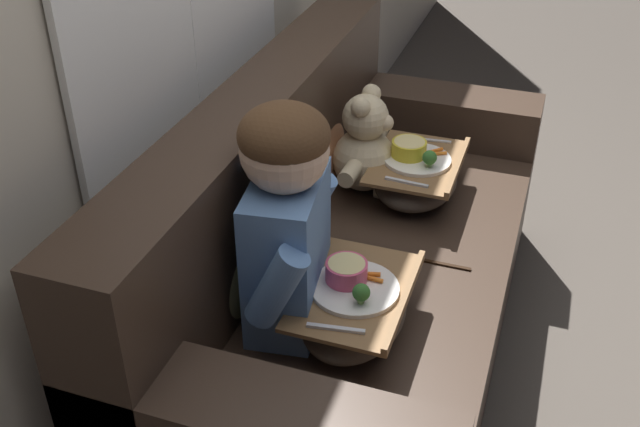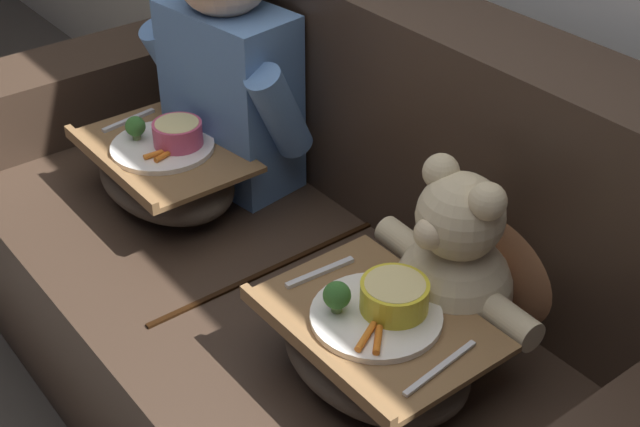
{
  "view_description": "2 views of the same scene",
  "coord_description": "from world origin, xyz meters",
  "px_view_note": "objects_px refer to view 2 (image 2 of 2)",
  "views": [
    {
      "loc": [
        -1.83,
        -0.49,
        1.81
      ],
      "look_at": [
        -0.14,
        0.1,
        0.64
      ],
      "focal_mm": 42.0,
      "sensor_mm": 36.0,
      "label": 1
    },
    {
      "loc": [
        1.21,
        -0.86,
        1.58
      ],
      "look_at": [
        0.08,
        0.03,
        0.6
      ],
      "focal_mm": 50.0,
      "sensor_mm": 36.0,
      "label": 2
    }
  ],
  "objects_px": {
    "lap_tray_teddy": "(375,344)",
    "throw_pillow_behind_child": "(285,96)",
    "child_figure": "(227,41)",
    "teddy_bear": "(453,270)",
    "lap_tray_child": "(166,171)",
    "couch": "(313,290)",
    "throw_pillow_behind_teddy": "(513,235)"
  },
  "relations": [
    {
      "from": "teddy_bear",
      "to": "lap_tray_teddy",
      "type": "xyz_separation_m",
      "value": [
        0.0,
        -0.18,
        -0.08
      ]
    },
    {
      "from": "lap_tray_teddy",
      "to": "throw_pillow_behind_child",
      "type": "bearing_deg",
      "value": 155.08
    },
    {
      "from": "child_figure",
      "to": "lap_tray_teddy",
      "type": "relative_size",
      "value": 1.58
    },
    {
      "from": "child_figure",
      "to": "teddy_bear",
      "type": "xyz_separation_m",
      "value": [
        0.73,
        -0.0,
        -0.19
      ]
    },
    {
      "from": "throw_pillow_behind_child",
      "to": "lap_tray_teddy",
      "type": "xyz_separation_m",
      "value": [
        0.73,
        -0.34,
        -0.08
      ]
    },
    {
      "from": "couch",
      "to": "throw_pillow_behind_child",
      "type": "height_order",
      "value": "couch"
    },
    {
      "from": "throw_pillow_behind_child",
      "to": "throw_pillow_behind_teddy",
      "type": "bearing_deg",
      "value": 0.0
    },
    {
      "from": "throw_pillow_behind_teddy",
      "to": "teddy_bear",
      "type": "xyz_separation_m",
      "value": [
        -0.0,
        -0.16,
        -0.01
      ]
    },
    {
      "from": "child_figure",
      "to": "lap_tray_child",
      "type": "bearing_deg",
      "value": -89.9
    },
    {
      "from": "throw_pillow_behind_teddy",
      "to": "lap_tray_teddy",
      "type": "distance_m",
      "value": 0.35
    },
    {
      "from": "couch",
      "to": "throw_pillow_behind_teddy",
      "type": "distance_m",
      "value": 0.49
    },
    {
      "from": "teddy_bear",
      "to": "couch",
      "type": "bearing_deg",
      "value": -174.17
    },
    {
      "from": "child_figure",
      "to": "lap_tray_child",
      "type": "xyz_separation_m",
      "value": [
        0.0,
        -0.18,
        -0.27
      ]
    },
    {
      "from": "throw_pillow_behind_child",
      "to": "lap_tray_child",
      "type": "relative_size",
      "value": 0.86
    },
    {
      "from": "throw_pillow_behind_teddy",
      "to": "child_figure",
      "type": "xyz_separation_m",
      "value": [
        -0.73,
        -0.15,
        0.18
      ]
    },
    {
      "from": "couch",
      "to": "lap_tray_child",
      "type": "distance_m",
      "value": 0.43
    },
    {
      "from": "lap_tray_child",
      "to": "lap_tray_teddy",
      "type": "xyz_separation_m",
      "value": [
        0.73,
        0.0,
        0.0
      ]
    },
    {
      "from": "couch",
      "to": "child_figure",
      "type": "height_order",
      "value": "child_figure"
    },
    {
      "from": "throw_pillow_behind_child",
      "to": "lap_tray_teddy",
      "type": "bearing_deg",
      "value": -24.92
    },
    {
      "from": "throw_pillow_behind_child",
      "to": "lap_tray_teddy",
      "type": "height_order",
      "value": "throw_pillow_behind_child"
    },
    {
      "from": "throw_pillow_behind_child",
      "to": "lap_tray_teddy",
      "type": "relative_size",
      "value": 0.89
    },
    {
      "from": "throw_pillow_behind_child",
      "to": "throw_pillow_behind_teddy",
      "type": "height_order",
      "value": "throw_pillow_behind_teddy"
    },
    {
      "from": "throw_pillow_behind_teddy",
      "to": "lap_tray_teddy",
      "type": "bearing_deg",
      "value": -89.99
    },
    {
      "from": "couch",
      "to": "lap_tray_child",
      "type": "xyz_separation_m",
      "value": [
        -0.36,
        -0.14,
        0.18
      ]
    },
    {
      "from": "couch",
      "to": "child_figure",
      "type": "relative_size",
      "value": 3.01
    },
    {
      "from": "couch",
      "to": "lap_tray_teddy",
      "type": "distance_m",
      "value": 0.43
    },
    {
      "from": "couch",
      "to": "throw_pillow_behind_child",
      "type": "bearing_deg",
      "value": 151.82
    },
    {
      "from": "throw_pillow_behind_teddy",
      "to": "child_figure",
      "type": "height_order",
      "value": "child_figure"
    },
    {
      "from": "teddy_bear",
      "to": "lap_tray_child",
      "type": "xyz_separation_m",
      "value": [
        -0.73,
        -0.18,
        -0.08
      ]
    },
    {
      "from": "child_figure",
      "to": "lap_tray_teddy",
      "type": "bearing_deg",
      "value": -14.21
    },
    {
      "from": "teddy_bear",
      "to": "lap_tray_teddy",
      "type": "bearing_deg",
      "value": -89.92
    },
    {
      "from": "throw_pillow_behind_teddy",
      "to": "lap_tray_child",
      "type": "relative_size",
      "value": 0.89
    }
  ]
}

